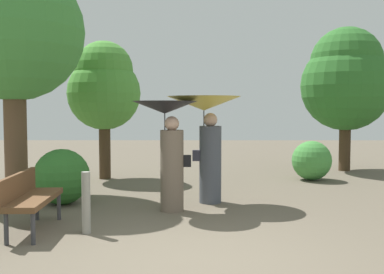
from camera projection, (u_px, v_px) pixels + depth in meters
name	position (u px, v px, depth m)	size (l,w,h in m)	color
ground_plane	(191.00, 261.00, 5.32)	(40.00, 40.00, 0.00)	brown
person_left	(168.00, 136.00, 7.81)	(1.11, 1.11, 1.88)	#6B5B4C
person_right	(206.00, 124.00, 8.50)	(1.37, 1.37, 1.98)	#474C56
park_bench	(29.00, 196.00, 6.56)	(0.56, 1.52, 0.83)	#38383D
tree_near_left	(104.00, 86.00, 11.38)	(1.80, 1.80, 3.41)	#42301E
tree_near_right	(346.00, 79.00, 12.82)	(2.49, 2.49, 4.01)	#42301E
tree_mid_left	(13.00, 17.00, 9.01)	(2.76, 2.76, 5.26)	brown
bush_path_left	(62.00, 177.00, 8.40)	(1.02, 1.02, 1.02)	#2D6B28
bush_path_right	(312.00, 160.00, 11.25)	(0.96, 0.96, 0.96)	#428C3D
path_marker_post	(86.00, 203.00, 6.44)	(0.12, 0.12, 0.87)	gray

